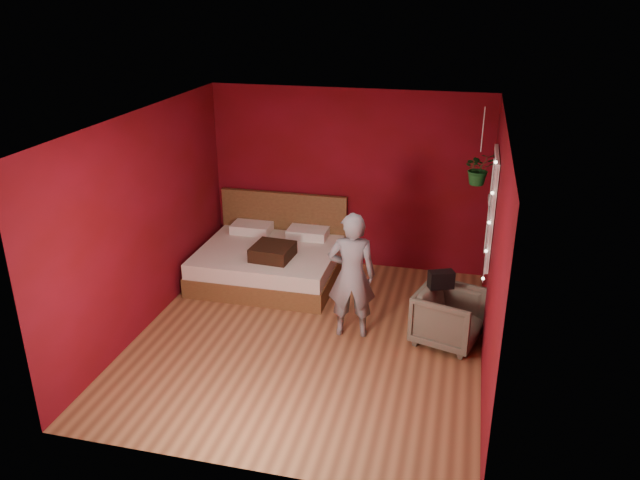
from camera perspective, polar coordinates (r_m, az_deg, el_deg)
The scene contains 10 objects.
floor at distance 7.52m, azimuth -1.02°, elevation -8.88°, with size 4.50×4.50×0.00m, color #9A653D.
room_walls at distance 6.81m, azimuth -1.12°, elevation 3.31°, with size 4.04×4.54×2.62m.
window at distance 7.52m, azimuth 15.37°, elevation 2.91°, with size 0.05×0.97×1.27m.
fairy_lights at distance 7.02m, azimuth 15.21°, elevation 1.55°, with size 0.04×0.04×1.45m.
bed at distance 8.89m, azimuth -4.55°, elevation -1.80°, with size 1.92×1.63×1.06m.
person at distance 7.25m, azimuth 2.91°, elevation -3.25°, with size 0.56×0.37×1.54m, color slate.
armchair at distance 7.43m, azimuth 11.68°, elevation -6.89°, with size 0.70×0.72×0.66m, color #64614F.
handbag at distance 7.30m, azimuth 11.01°, elevation -3.57°, with size 0.29×0.14×0.20m, color black.
throw_pillow at distance 8.40m, azimuth -4.34°, elevation -1.07°, with size 0.52×0.52×0.18m, color #321D10.
hanging_plant at distance 7.70m, azimuth 14.34°, elevation 6.37°, with size 0.45×0.42×0.93m.
Camera 1 is at (1.66, -6.22, 3.89)m, focal length 35.00 mm.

